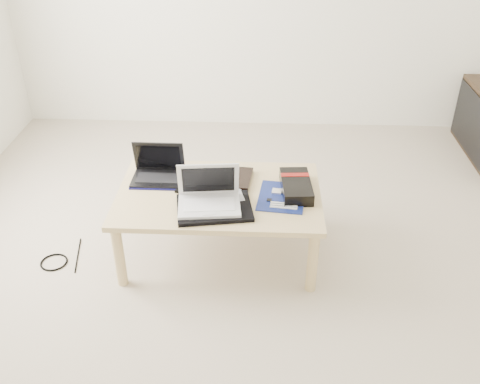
{
  "coord_description": "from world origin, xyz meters",
  "views": [
    {
      "loc": [
        0.01,
        -2.22,
        1.94
      ],
      "look_at": [
        -0.1,
        0.22,
        0.41
      ],
      "focal_mm": 40.0,
      "sensor_mm": 36.0,
      "label": 1
    }
  ],
  "objects_px": {
    "netbook": "(158,172)",
    "white_laptop": "(209,197)",
    "coffee_table": "(219,200)",
    "gpu_box": "(296,186)"
  },
  "relations": [
    {
      "from": "coffee_table",
      "to": "white_laptop",
      "type": "height_order",
      "value": "white_laptop"
    },
    {
      "from": "netbook",
      "to": "white_laptop",
      "type": "xyz_separation_m",
      "value": [
        0.31,
        -0.28,
        0.02
      ]
    },
    {
      "from": "netbook",
      "to": "gpu_box",
      "type": "height_order",
      "value": "netbook"
    },
    {
      "from": "coffee_table",
      "to": "white_laptop",
      "type": "bearing_deg",
      "value": -104.83
    },
    {
      "from": "netbook",
      "to": "white_laptop",
      "type": "bearing_deg",
      "value": -41.8
    },
    {
      "from": "coffee_table",
      "to": "gpu_box",
      "type": "height_order",
      "value": "gpu_box"
    },
    {
      "from": "netbook",
      "to": "coffee_table",
      "type": "bearing_deg",
      "value": -21.01
    },
    {
      "from": "white_laptop",
      "to": "gpu_box",
      "type": "distance_m",
      "value": 0.49
    },
    {
      "from": "coffee_table",
      "to": "netbook",
      "type": "height_order",
      "value": "netbook"
    },
    {
      "from": "coffee_table",
      "to": "netbook",
      "type": "distance_m",
      "value": 0.39
    }
  ]
}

